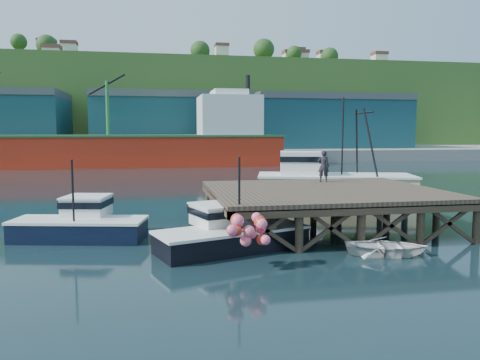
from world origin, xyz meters
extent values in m
plane|color=black|center=(0.00, 0.00, 0.00)|extent=(300.00, 300.00, 0.00)
cube|color=brown|center=(5.50, 0.00, 2.00)|extent=(12.00, 10.00, 0.25)
cube|color=#473828|center=(5.50, -4.85, 1.75)|extent=(12.00, 0.30, 0.35)
cylinder|color=#473828|center=(-0.20, -4.70, 0.80)|extent=(0.36, 0.36, 2.60)
cylinder|color=#473828|center=(11.20, -4.70, 0.80)|extent=(0.36, 0.36, 2.60)
cylinder|color=#473828|center=(-0.20, 4.70, 0.80)|extent=(0.36, 0.36, 2.60)
cylinder|color=#473828|center=(11.20, 4.70, 0.80)|extent=(0.36, 0.36, 2.60)
cube|color=gray|center=(0.00, 70.00, 1.00)|extent=(160.00, 40.00, 2.00)
cube|color=#173F4C|center=(0.00, 65.00, 6.50)|extent=(28.00, 16.00, 9.00)
cube|color=#173F4C|center=(30.00, 65.00, 6.50)|extent=(30.00, 16.00, 9.00)
cube|color=red|center=(-12.00, 48.00, 2.20)|extent=(55.00, 9.50, 4.40)
cube|color=#26592D|center=(-12.00, 48.00, 4.50)|extent=(55.50, 10.00, 0.30)
cube|color=silver|center=(8.00, 48.00, 7.50)|extent=(9.00, 9.00, 6.00)
cube|color=silver|center=(8.00, 48.00, 10.80)|extent=(5.00, 7.00, 1.20)
cylinder|color=black|center=(11.00, 48.00, 12.50)|extent=(0.70, 0.70, 2.50)
cube|color=#2D511E|center=(0.00, 100.00, 11.00)|extent=(220.00, 50.00, 22.00)
cube|color=black|center=(-7.01, -0.61, 0.48)|extent=(6.45, 3.44, 0.95)
cube|color=silver|center=(-7.01, -0.61, 0.97)|extent=(6.58, 3.51, 0.13)
cube|color=silver|center=(-6.79, 0.46, 1.43)|extent=(2.37, 2.37, 0.95)
cube|color=black|center=(-6.79, 0.46, 1.64)|extent=(2.50, 2.50, 0.32)
cylinder|color=black|center=(-7.14, -1.21, 2.43)|extent=(0.10, 0.10, 2.96)
cube|color=black|center=(-0.13, -3.84, 0.45)|extent=(6.99, 4.36, 0.91)
cube|color=silver|center=(-0.13, -3.84, 0.93)|extent=(7.12, 4.44, 0.12)
cube|color=silver|center=(-0.50, -2.72, 1.36)|extent=(2.75, 2.75, 0.91)
cube|color=black|center=(-0.50, -2.72, 1.56)|extent=(2.91, 2.91, 0.30)
cylinder|color=black|center=(0.07, -4.47, 2.52)|extent=(0.10, 0.10, 3.23)
sphere|color=#FF5D7C|center=(-0.34, -6.66, 1.11)|extent=(0.42, 0.42, 0.42)
sphere|color=#FF5D7C|center=(0.57, -6.46, 1.31)|extent=(0.42, 0.42, 0.42)
sphere|color=red|center=(0.17, -6.97, 1.51)|extent=(0.42, 0.42, 0.42)
cube|color=beige|center=(9.91, 9.33, 0.92)|extent=(11.89, 6.68, 1.84)
cube|color=silver|center=(9.91, 9.33, 1.89)|extent=(12.14, 6.93, 0.15)
cube|color=silver|center=(7.35, 9.33, 2.76)|extent=(3.71, 3.56, 1.84)
cube|color=black|center=(7.35, 9.33, 3.17)|extent=(3.83, 3.69, 0.41)
cylinder|color=black|center=(10.43, 9.33, 4.61)|extent=(0.12, 0.12, 6.14)
imported|color=silver|center=(6.14, -5.80, 0.35)|extent=(3.97, 3.33, 0.71)
imported|color=black|center=(6.73, 3.37, 3.08)|extent=(0.81, 0.66, 1.91)
camera|label=1|loc=(-3.43, -23.63, 5.20)|focal=35.00mm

